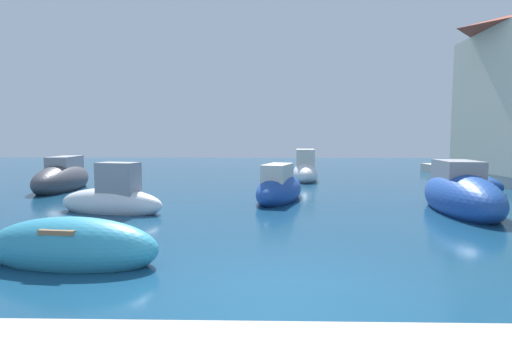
{
  "coord_description": "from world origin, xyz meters",
  "views": [
    {
      "loc": [
        -0.36,
        -5.58,
        2.15
      ],
      "look_at": [
        -0.73,
        10.41,
        0.7
      ],
      "focal_mm": 28.77,
      "sensor_mm": 36.0,
      "label": 1
    }
  ],
  "objects_px": {
    "moored_boat_2": "(461,195)",
    "moored_boat_3": "(305,171)",
    "moored_boat_1": "(73,247)",
    "moored_boat_7": "(113,199)",
    "moored_boat_6": "(63,179)",
    "moored_boat_4": "(467,184)",
    "moored_boat_5": "(279,189)"
  },
  "relations": [
    {
      "from": "moored_boat_7",
      "to": "moored_boat_1",
      "type": "bearing_deg",
      "value": 116.9
    },
    {
      "from": "moored_boat_1",
      "to": "moored_boat_6",
      "type": "bearing_deg",
      "value": -56.46
    },
    {
      "from": "moored_boat_6",
      "to": "moored_boat_3",
      "type": "bearing_deg",
      "value": 104.66
    },
    {
      "from": "moored_boat_3",
      "to": "moored_boat_5",
      "type": "xyz_separation_m",
      "value": [
        -1.55,
        -6.84,
        -0.08
      ]
    },
    {
      "from": "moored_boat_1",
      "to": "moored_boat_4",
      "type": "height_order",
      "value": "moored_boat_1"
    },
    {
      "from": "moored_boat_1",
      "to": "moored_boat_5",
      "type": "distance_m",
      "value": 8.29
    },
    {
      "from": "moored_boat_1",
      "to": "moored_boat_7",
      "type": "xyz_separation_m",
      "value": [
        -1.14,
        4.89,
        0.1
      ]
    },
    {
      "from": "moored_boat_4",
      "to": "moored_boat_5",
      "type": "distance_m",
      "value": 8.4
    },
    {
      "from": "moored_boat_3",
      "to": "moored_boat_7",
      "type": "xyz_separation_m",
      "value": [
        -6.48,
        -9.33,
        -0.09
      ]
    },
    {
      "from": "moored_boat_1",
      "to": "moored_boat_5",
      "type": "height_order",
      "value": "moored_boat_5"
    },
    {
      "from": "moored_boat_2",
      "to": "moored_boat_6",
      "type": "height_order",
      "value": "moored_boat_2"
    },
    {
      "from": "moored_boat_5",
      "to": "moored_boat_7",
      "type": "distance_m",
      "value": 5.52
    },
    {
      "from": "moored_boat_1",
      "to": "moored_boat_2",
      "type": "bearing_deg",
      "value": -143.23
    },
    {
      "from": "moored_boat_1",
      "to": "moored_boat_2",
      "type": "height_order",
      "value": "moored_boat_2"
    },
    {
      "from": "moored_boat_7",
      "to": "moored_boat_5",
      "type": "bearing_deg",
      "value": -139.52
    },
    {
      "from": "moored_boat_7",
      "to": "moored_boat_6",
      "type": "bearing_deg",
      "value": -38.49
    },
    {
      "from": "moored_boat_2",
      "to": "moored_boat_6",
      "type": "bearing_deg",
      "value": -102.89
    },
    {
      "from": "moored_boat_2",
      "to": "moored_boat_3",
      "type": "distance_m",
      "value": 9.61
    },
    {
      "from": "moored_boat_1",
      "to": "moored_boat_3",
      "type": "height_order",
      "value": "moored_boat_3"
    },
    {
      "from": "moored_boat_2",
      "to": "moored_boat_1",
      "type": "bearing_deg",
      "value": -53.61
    },
    {
      "from": "moored_boat_6",
      "to": "moored_boat_7",
      "type": "bearing_deg",
      "value": 31.93
    },
    {
      "from": "moored_boat_4",
      "to": "moored_boat_5",
      "type": "xyz_separation_m",
      "value": [
        -7.87,
        -2.93,
        0.13
      ]
    },
    {
      "from": "moored_boat_3",
      "to": "moored_boat_2",
      "type": "bearing_deg",
      "value": 26.75
    },
    {
      "from": "moored_boat_6",
      "to": "moored_boat_7",
      "type": "relative_size",
      "value": 1.43
    },
    {
      "from": "moored_boat_5",
      "to": "moored_boat_7",
      "type": "relative_size",
      "value": 1.16
    },
    {
      "from": "moored_boat_1",
      "to": "moored_boat_3",
      "type": "distance_m",
      "value": 15.19
    },
    {
      "from": "moored_boat_1",
      "to": "moored_boat_2",
      "type": "xyz_separation_m",
      "value": [
        9.09,
        5.36,
        0.18
      ]
    },
    {
      "from": "moored_boat_1",
      "to": "moored_boat_7",
      "type": "height_order",
      "value": "moored_boat_7"
    },
    {
      "from": "moored_boat_1",
      "to": "moored_boat_4",
      "type": "bearing_deg",
      "value": -132.3
    },
    {
      "from": "moored_boat_4",
      "to": "moored_boat_7",
      "type": "relative_size",
      "value": 0.99
    },
    {
      "from": "moored_boat_4",
      "to": "moored_boat_5",
      "type": "bearing_deg",
      "value": -93.93
    },
    {
      "from": "moored_boat_4",
      "to": "moored_boat_7",
      "type": "bearing_deg",
      "value": -91.43
    }
  ]
}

